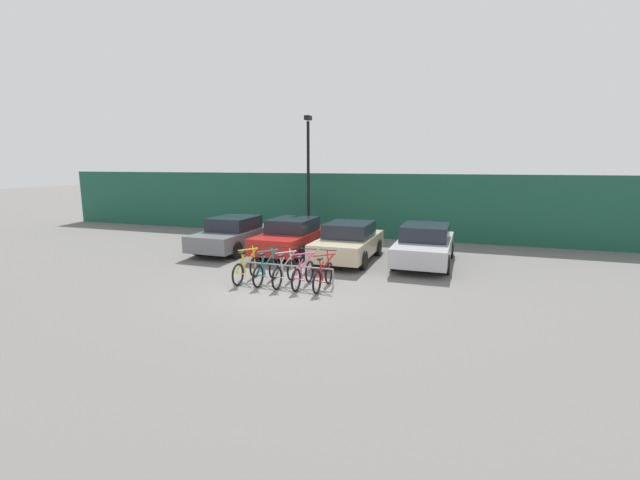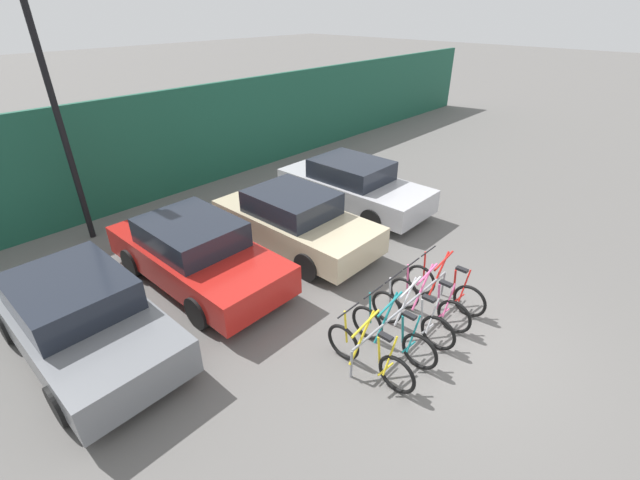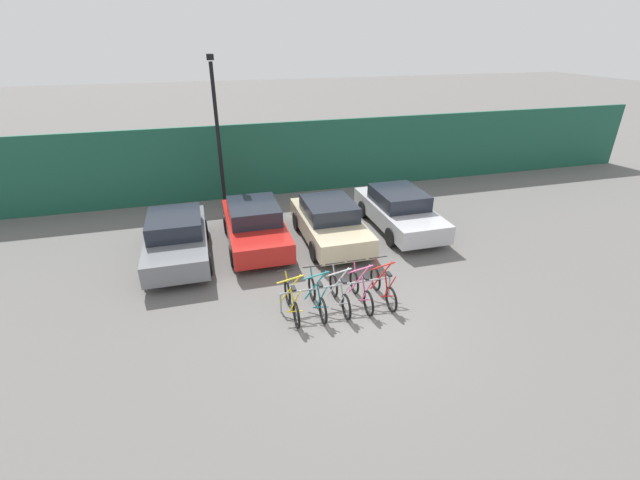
{
  "view_description": "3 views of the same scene",
  "coord_description": "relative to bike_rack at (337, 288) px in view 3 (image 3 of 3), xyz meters",
  "views": [
    {
      "loc": [
        4.74,
        -10.64,
        3.51
      ],
      "look_at": [
        0.15,
        2.4,
        1.06
      ],
      "focal_mm": 24.0,
      "sensor_mm": 36.0,
      "label": 1
    },
    {
      "loc": [
        -5.77,
        -2.27,
        5.25
      ],
      "look_at": [
        -0.44,
        2.59,
        1.23
      ],
      "focal_mm": 24.0,
      "sensor_mm": 36.0,
      "label": 2
    },
    {
      "loc": [
        -3.28,
        -8.22,
        6.41
      ],
      "look_at": [
        -0.34,
        2.23,
        1.12
      ],
      "focal_mm": 24.0,
      "sensor_mm": 36.0,
      "label": 3
    }
  ],
  "objects": [
    {
      "name": "bicycle_yellow",
      "position": [
        -1.23,
        -0.15,
        -0.1
      ],
      "size": [
        0.68,
        1.71,
        1.05
      ],
      "rotation": [
        0.0,
        0.0,
        0.01
      ],
      "color": "black",
      "rests_on": "ground"
    },
    {
      "name": "hoarding_wall",
      "position": [
        0.32,
        8.82,
        1.06
      ],
      "size": [
        36.0,
        0.16,
        3.08
      ],
      "primitive_type": "cube",
      "color": "#19513D",
      "rests_on": "ground"
    },
    {
      "name": "car_silver",
      "position": [
        3.61,
        4.03,
        0.22
      ],
      "size": [
        1.91,
        4.44,
        1.4
      ],
      "color": "#B7B7BC",
      "rests_on": "ground"
    },
    {
      "name": "bike_rack",
      "position": [
        0.0,
        0.0,
        0.0
      ],
      "size": [
        3.0,
        0.04,
        0.57
      ],
      "color": "gray",
      "rests_on": "ground"
    },
    {
      "name": "ground_plane",
      "position": [
        0.32,
        -0.68,
        -0.48
      ],
      "size": [
        120.0,
        120.0,
        0.0
      ],
      "primitive_type": "plane",
      "color": "#605E5B"
    },
    {
      "name": "bicycle_pink",
      "position": [
        0.61,
        -0.15,
        -0.1
      ],
      "size": [
        0.68,
        1.71,
        1.05
      ],
      "rotation": [
        0.0,
        0.0,
        -0.06
      ],
      "color": "black",
      "rests_on": "ground"
    },
    {
      "name": "bicycle_red",
      "position": [
        1.23,
        -0.15,
        -0.1
      ],
      "size": [
        0.68,
        1.71,
        1.05
      ],
      "rotation": [
        0.0,
        0.0,
        0.02
      ],
      "color": "black",
      "rests_on": "ground"
    },
    {
      "name": "bicycle_silver",
      "position": [
        0.03,
        -0.15,
        -0.1
      ],
      "size": [
        0.68,
        1.71,
        1.05
      ],
      "rotation": [
        0.0,
        0.0,
        0.0
      ],
      "color": "black",
      "rests_on": "ground"
    },
    {
      "name": "car_red",
      "position": [
        -1.54,
        4.12,
        0.22
      ],
      "size": [
        1.91,
        4.34,
        1.4
      ],
      "color": "red",
      "rests_on": "ground"
    },
    {
      "name": "car_beige",
      "position": [
        0.91,
        3.67,
        0.22
      ],
      "size": [
        1.91,
        4.18,
        1.4
      ],
      "color": "#C1B28E",
      "rests_on": "ground"
    },
    {
      "name": "bicycle_teal",
      "position": [
        -0.57,
        -0.15,
        -0.1
      ],
      "size": [
        0.68,
        1.71,
        1.05
      ],
      "rotation": [
        0.0,
        0.0,
        -0.02
      ],
      "color": "black",
      "rests_on": "ground"
    },
    {
      "name": "car_grey",
      "position": [
        -4.01,
        3.78,
        0.22
      ],
      "size": [
        1.91,
        4.28,
        1.4
      ],
      "color": "slate",
      "rests_on": "ground"
    },
    {
      "name": "lamp_post",
      "position": [
        -2.27,
        7.83,
        2.74
      ],
      "size": [
        0.24,
        0.44,
        5.73
      ],
      "color": "black",
      "rests_on": "ground"
    }
  ]
}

